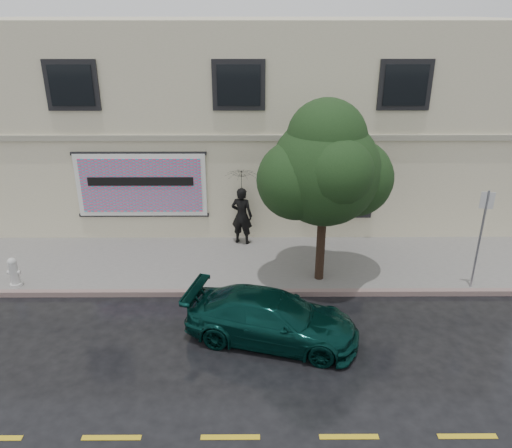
{
  "coord_description": "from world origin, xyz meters",
  "views": [
    {
      "loc": [
        0.44,
        -10.41,
        7.29
      ],
      "look_at": [
        0.5,
        2.2,
        1.85
      ],
      "focal_mm": 35.0,
      "sensor_mm": 36.0,
      "label": 1
    }
  ],
  "objects_px": {
    "car": "(272,318)",
    "pedestrian": "(242,216)",
    "fire_hydrant": "(14,272)",
    "street_tree": "(325,171)"
  },
  "relations": [
    {
      "from": "car",
      "to": "pedestrian",
      "type": "relative_size",
      "value": 2.12
    },
    {
      "from": "street_tree",
      "to": "fire_hydrant",
      "type": "distance_m",
      "value": 9.0
    },
    {
      "from": "pedestrian",
      "to": "fire_hydrant",
      "type": "distance_m",
      "value": 6.9
    },
    {
      "from": "car",
      "to": "fire_hydrant",
      "type": "relative_size",
      "value": 4.69
    },
    {
      "from": "pedestrian",
      "to": "street_tree",
      "type": "distance_m",
      "value": 3.99
    },
    {
      "from": "pedestrian",
      "to": "street_tree",
      "type": "height_order",
      "value": "street_tree"
    },
    {
      "from": "car",
      "to": "pedestrian",
      "type": "bearing_deg",
      "value": 24.23
    },
    {
      "from": "fire_hydrant",
      "to": "street_tree",
      "type": "bearing_deg",
      "value": 9.17
    },
    {
      "from": "fire_hydrant",
      "to": "pedestrian",
      "type": "bearing_deg",
      "value": 30.52
    },
    {
      "from": "pedestrian",
      "to": "fire_hydrant",
      "type": "xyz_separation_m",
      "value": [
        -6.28,
        -2.8,
        -0.54
      ]
    }
  ]
}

